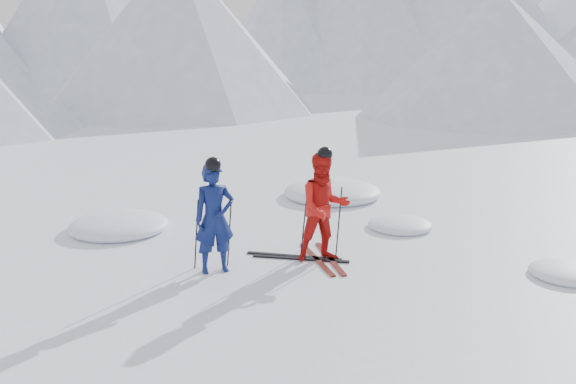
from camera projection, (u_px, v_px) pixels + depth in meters
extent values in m
plane|color=white|center=(380.00, 255.00, 10.82)|extent=(160.00, 160.00, 0.00)
cone|color=#B2BCD1|center=(172.00, 21.00, 57.98)|extent=(17.69, 17.69, 11.93)
cone|color=#B2BCD1|center=(283.00, 24.00, 52.05)|extent=(19.63, 19.63, 10.85)
cone|color=#B2BCD1|center=(358.00, 7.00, 55.34)|extent=(23.31, 23.31, 14.15)
cone|color=#B2BCD1|center=(466.00, 3.00, 55.31)|extent=(28.94, 28.94, 14.88)
cone|color=silver|center=(566.00, 27.00, 57.79)|extent=(24.45, 24.45, 10.76)
cone|color=#B2BCD1|center=(494.00, 53.00, 31.03)|extent=(14.00, 14.00, 6.50)
cone|color=#B2BCD1|center=(178.00, 30.00, 34.19)|extent=(16.00, 16.00, 9.00)
imported|color=#0D1851|center=(214.00, 219.00, 9.87)|extent=(0.73, 0.55, 1.81)
imported|color=red|center=(324.00, 207.00, 10.40)|extent=(0.98, 0.80, 1.88)
cylinder|color=black|center=(196.00, 234.00, 10.04)|extent=(0.12, 0.08, 1.20)
cylinder|color=black|center=(229.00, 231.00, 10.22)|extent=(0.12, 0.07, 1.20)
cylinder|color=black|center=(304.00, 222.00, 10.67)|extent=(0.12, 0.10, 1.25)
cylinder|color=black|center=(339.00, 222.00, 10.66)|extent=(0.12, 0.09, 1.25)
cube|color=black|center=(317.00, 259.00, 10.60)|extent=(0.31, 1.70, 0.03)
cube|color=black|center=(330.00, 258.00, 10.63)|extent=(0.19, 1.70, 0.03)
cube|color=black|center=(294.00, 256.00, 10.74)|extent=(1.61, 0.71, 0.03)
cube|color=black|center=(301.00, 259.00, 10.61)|extent=(1.63, 0.66, 0.03)
ellipsoid|color=white|center=(119.00, 230.00, 12.33)|extent=(1.98, 1.98, 0.44)
ellipsoid|color=white|center=(400.00, 228.00, 12.47)|extent=(1.31, 1.31, 0.29)
ellipsoid|color=white|center=(332.00, 197.00, 15.05)|extent=(2.39, 2.39, 0.53)
ellipsoid|color=white|center=(567.00, 276.00, 9.87)|extent=(1.19, 1.19, 0.26)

